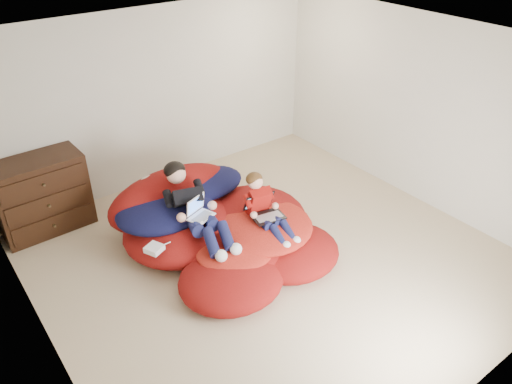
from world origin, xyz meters
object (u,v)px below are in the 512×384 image
object	(u,v)px
younger_boy	(264,206)
laptop_white	(199,211)
laptop_black	(264,210)
dresser	(42,195)
beanbag_pile	(218,226)
older_boy	(192,203)

from	to	relation	value
younger_boy	laptop_white	distance (m)	0.76
younger_boy	laptop_black	xyz separation A→B (m)	(-0.00, 0.00, -0.06)
dresser	beanbag_pile	xyz separation A→B (m)	(1.57, -1.62, -0.23)
older_boy	laptop_white	world-z (taller)	older_boy
older_boy	younger_boy	size ratio (longest dim) A/B	1.53
beanbag_pile	laptop_white	xyz separation A→B (m)	(-0.29, -0.06, 0.37)
younger_boy	laptop_white	bearing A→B (deg)	154.29
dresser	younger_boy	size ratio (longest dim) A/B	1.31
older_boy	younger_boy	bearing A→B (deg)	-34.79
dresser	laptop_black	bearing A→B (deg)	-45.65
laptop_black	older_boy	bearing A→B (deg)	145.33
older_boy	dresser	bearing A→B (deg)	129.78
younger_boy	dresser	bearing A→B (deg)	134.32
older_boy	laptop_black	world-z (taller)	older_boy
laptop_white	laptop_black	world-z (taller)	laptop_white
laptop_white	laptop_black	xyz separation A→B (m)	(0.69, -0.33, -0.08)
younger_boy	laptop_black	world-z (taller)	younger_boy
laptop_black	younger_boy	bearing A→B (deg)	-90.00
dresser	laptop_white	xyz separation A→B (m)	(1.28, -1.68, 0.14)
beanbag_pile	laptop_white	world-z (taller)	laptop_white
older_boy	laptop_white	distance (m)	0.15
dresser	laptop_white	distance (m)	2.12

